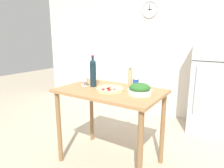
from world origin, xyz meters
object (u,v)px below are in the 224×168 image
Objects in this scene: salt_canister at (136,83)px; homemade_pizza at (110,89)px; pepper_mill at (130,77)px; salad_bowl at (140,89)px; wine_glass_near at (85,80)px; wine_glass_far at (83,78)px; refrigerator at (214,83)px; wine_bottle at (93,72)px.

homemade_pizza is at bearing -132.63° from salt_canister.
pepper_mill is 0.33m from salad_bowl.
pepper_mill is at bearing 27.87° from wine_glass_near.
refrigerator is at bearing 48.85° from wine_glass_far.
homemade_pizza is at bearing -8.54° from wine_glass_far.
salt_canister is at bearing 13.60° from wine_glass_far.
wine_bottle is 0.14m from wine_glass_near.
salad_bowl reaches higher than homemade_pizza.
refrigerator is 1.72m from salad_bowl.
pepper_mill is (0.50, 0.27, 0.04)m from wine_glass_near.
homemade_pizza is 0.32m from salt_canister.
refrigerator reaches higher than salt_canister.
refrigerator is 5.17× the size of homemade_pizza.
wine_glass_near is 0.74m from salad_bowl.
wine_glass_near is (-1.31, -1.66, 0.20)m from refrigerator.
refrigerator reaches higher than salad_bowl.
refrigerator is 6.59× the size of pepper_mill.
pepper_mill is (0.41, 0.22, -0.05)m from wine_bottle.
salt_canister is (0.50, 0.18, -0.11)m from wine_bottle.
wine_glass_near reaches higher than homemade_pizza.
refrigerator is 1.63m from pepper_mill.
wine_bottle is at bearing -5.77° from wine_glass_far.
pepper_mill is (0.59, 0.20, 0.04)m from wine_glass_far.
homemade_pizza is at bearing -0.24° from wine_glass_near.
salad_bowl is (-0.57, -1.62, 0.17)m from refrigerator.
wine_bottle is 0.33m from homemade_pizza.
salad_bowl is 0.24m from salt_canister.
wine_glass_far is 0.47× the size of pepper_mill.
wine_bottle is 0.20m from wine_glass_far.
wine_bottle reaches higher than homemade_pizza.
salt_canister is (0.59, 0.23, -0.02)m from wine_glass_near.
refrigerator is at bearing 52.99° from wine_bottle.
salad_bowl reaches higher than wine_glass_near.
wine_glass_far is (-0.18, 0.02, -0.10)m from wine_bottle.
pepper_mill is 1.97× the size of salt_canister.
refrigerator is 12.98× the size of salt_canister.
wine_bottle is 1.52× the size of pepper_mill.
wine_glass_near is at bearing -152.12° from wine_bottle.
salt_canister reaches higher than homemade_pizza.
salt_canister is (0.09, -0.03, -0.06)m from pepper_mill.
homemade_pizza is (-0.36, -0.04, -0.04)m from salad_bowl.
wine_glass_near is at bearing -39.33° from wine_glass_far.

